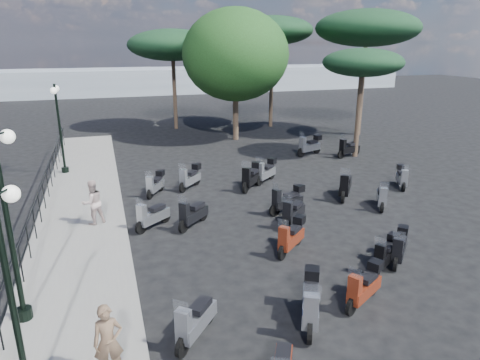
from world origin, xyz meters
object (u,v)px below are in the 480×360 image
object	(u,v)px
scooter_3	(152,216)
pine_1	(367,28)
woman	(108,342)
broadleaf_tree	(235,55)
scooter_12	(386,254)
lamp_post_2	(59,123)
scooter_19	(399,248)
lamp_post_0	(10,291)
scooter_15	(251,177)
scooter_27	(348,149)
scooter_13	(364,287)
scooter_16	(266,172)
scooter_9	(193,214)
scooter_4	(155,184)
scooter_26	(402,178)
scooter_14	(293,213)
scooter_7	(291,237)
lamp_post_1	(7,217)
scooter_25	(382,198)
scooter_2	(195,322)
scooter_8	(287,200)
scooter_1	(311,303)
scooter_10	(190,178)
pine_0	(273,31)
pine_2	(172,45)
scooter_21	(310,146)
pedestrian_far	(93,202)
pine_3	(363,63)

from	to	relation	value
scooter_3	pine_1	size ratio (longest dim) A/B	0.16
woman	broadleaf_tree	world-z (taller)	broadleaf_tree
scooter_3	scooter_12	xyz separation A→B (m)	(5.92, -4.81, -0.01)
scooter_3	scooter_12	distance (m)	7.63
lamp_post_2	scooter_19	xyz separation A→B (m)	(9.78, -12.22, -2.08)
woman	broadleaf_tree	size ratio (longest dim) A/B	0.18
lamp_post_0	scooter_15	bearing A→B (deg)	74.95
scooter_27	broadleaf_tree	size ratio (longest dim) A/B	0.20
scooter_13	scooter_16	world-z (taller)	scooter_16
lamp_post_2	scooter_9	bearing A→B (deg)	-58.50
lamp_post_0	scooter_4	size ratio (longest dim) A/B	2.94
scooter_26	pine_1	size ratio (longest dim) A/B	0.17
scooter_14	scooter_27	distance (m)	10.29
scooter_14	pine_1	bearing A→B (deg)	-82.36
scooter_7	lamp_post_1	bearing A→B (deg)	60.20
lamp_post_1	scooter_3	bearing A→B (deg)	73.30
scooter_19	scooter_25	bearing A→B (deg)	-74.60
scooter_2	scooter_12	bearing A→B (deg)	-126.13
scooter_25	broadleaf_tree	size ratio (longest dim) A/B	0.16
lamp_post_0	scooter_8	size ratio (longest dim) A/B	2.49
scooter_1	scooter_9	world-z (taller)	scooter_1
scooter_10	scooter_26	world-z (taller)	scooter_10
scooter_14	pine_0	world-z (taller)	pine_0
lamp_post_0	scooter_13	xyz separation A→B (m)	(7.29, 1.03, -1.94)
scooter_3	scooter_15	world-z (taller)	scooter_15
lamp_post_0	lamp_post_1	bearing A→B (deg)	121.53
woman	pine_2	world-z (taller)	pine_2
woman	scooter_12	size ratio (longest dim) A/B	1.14
scooter_9	pine_2	size ratio (longest dim) A/B	0.19
scooter_9	scooter_16	world-z (taller)	scooter_9
scooter_26	scooter_25	bearing A→B (deg)	66.08
woman	scooter_27	xyz separation A→B (m)	(13.20, 13.26, -0.42)
scooter_7	scooter_12	distance (m)	2.75
scooter_9	scooter_21	world-z (taller)	scooter_21
scooter_2	scooter_3	distance (m)	6.17
scooter_4	scooter_26	xyz separation A→B (m)	(10.47, -2.37, -0.00)
pedestrian_far	scooter_7	size ratio (longest dim) A/B	1.19
scooter_10	scooter_21	bearing A→B (deg)	-111.19
scooter_1	scooter_21	world-z (taller)	scooter_21
pedestrian_far	scooter_4	distance (m)	3.70
scooter_21	scooter_8	bearing A→B (deg)	128.30
scooter_14	pine_3	world-z (taller)	pine_3
scooter_25	scooter_26	size ratio (longest dim) A/B	0.98
scooter_10	scooter_3	bearing A→B (deg)	104.29
lamp_post_2	scooter_13	world-z (taller)	lamp_post_2
scooter_12	scooter_15	distance (m)	7.85
pedestrian_far	pine_0	distance (m)	21.15
scooter_13	pine_0	distance (m)	24.34
broadleaf_tree	pine_3	xyz separation A→B (m)	(5.09, -6.28, -0.30)
scooter_9	scooter_21	distance (m)	11.46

